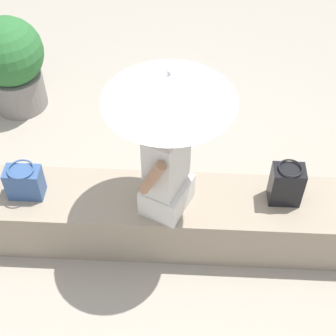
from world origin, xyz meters
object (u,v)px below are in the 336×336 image
object	(u,v)px
person_seated	(167,168)
parasol	(169,87)
handbag_black	(286,184)
planter_near	(11,62)
tote_bag_canvas	(24,182)

from	to	relation	value
person_seated	parasol	xyz separation A→B (m)	(0.01, 0.04, 0.63)
handbag_black	planter_near	world-z (taller)	planter_near
planter_near	tote_bag_canvas	bearing A→B (deg)	-71.24
handbag_black	tote_bag_canvas	bearing A→B (deg)	-178.62
tote_bag_canvas	planter_near	size ratio (longest dim) A/B	0.28
handbag_black	person_seated	bearing A→B (deg)	-173.48
tote_bag_canvas	parasol	bearing A→B (deg)	-0.86
handbag_black	tote_bag_canvas	xyz separation A→B (m)	(-1.85, -0.04, -0.03)
parasol	tote_bag_canvas	size ratio (longest dim) A/B	4.30
parasol	person_seated	bearing A→B (deg)	-112.78
parasol	tote_bag_canvas	distance (m)	1.36
planter_near	parasol	bearing A→B (deg)	-45.02
person_seated	planter_near	bearing A→B (deg)	134.07
parasol	tote_bag_canvas	world-z (taller)	parasol
handbag_black	planter_near	size ratio (longest dim) A/B	0.35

